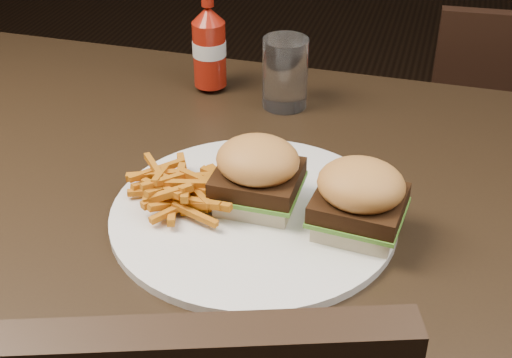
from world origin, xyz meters
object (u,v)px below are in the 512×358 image
(chair_far, at_px, (499,168))
(ketchup_bottle, at_px, (210,54))
(tumbler, at_px, (285,73))
(plate, at_px, (254,215))
(dining_table, at_px, (197,200))

(chair_far, bearing_deg, ketchup_bottle, 35.39)
(ketchup_bottle, xyz_separation_m, tumbler, (0.13, -0.02, -0.01))
(plate, bearing_deg, chair_far, 65.10)
(plate, relative_size, ketchup_bottle, 3.30)
(plate, distance_m, ketchup_bottle, 0.37)
(ketchup_bottle, bearing_deg, tumbler, -10.94)
(tumbler, bearing_deg, ketchup_bottle, 169.06)
(tumbler, bearing_deg, chair_far, 49.52)
(dining_table, height_order, chair_far, dining_table)
(tumbler, bearing_deg, plate, -83.12)
(ketchup_bottle, bearing_deg, dining_table, -74.87)
(dining_table, distance_m, ketchup_bottle, 0.30)
(plate, distance_m, tumbler, 0.30)
(chair_far, xyz_separation_m, plate, (-0.34, -0.74, 0.33))
(dining_table, bearing_deg, ketchup_bottle, 105.13)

